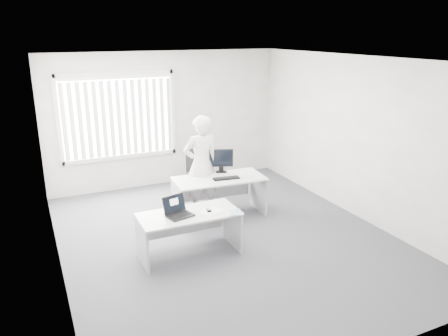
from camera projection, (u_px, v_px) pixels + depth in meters
name	position (u px, v px, depth m)	size (l,w,h in m)	color
ground	(227.00, 238.00, 7.01)	(6.00, 6.00, 0.00)	#595A62
wall_back	(166.00, 119.00, 9.19)	(5.00, 0.02, 2.80)	silver
wall_front	(366.00, 235.00, 4.00)	(5.00, 0.02, 2.80)	silver
wall_left	(51.00, 177.00, 5.59)	(0.02, 6.00, 2.80)	silver
wall_right	(357.00, 138.00, 7.60)	(0.02, 6.00, 2.80)	silver
ceiling	(227.00, 59.00, 6.17)	(5.00, 6.00, 0.02)	silver
window	(118.00, 116.00, 8.71)	(2.32, 0.06, 1.76)	silver
blinds	(119.00, 118.00, 8.66)	(2.20, 0.10, 1.50)	white
desk_near	(189.00, 225.00, 6.36)	(1.46, 0.69, 0.66)	silver
desk_far	(219.00, 189.00, 7.70)	(1.63, 0.85, 0.72)	silver
office_chair	(197.00, 180.00, 8.82)	(0.60, 0.60, 0.93)	black
person	(201.00, 165.00, 7.78)	(0.66, 0.43, 1.80)	silver
laptop	(180.00, 207.00, 6.16)	(0.36, 0.32, 0.28)	black
paper_sheet	(212.00, 211.00, 6.39)	(0.32, 0.23, 0.00)	white
mouse	(209.00, 209.00, 6.38)	(0.06, 0.10, 0.04)	silver
booklet	(236.00, 212.00, 6.33)	(0.17, 0.23, 0.01)	white
keyboard	(226.00, 178.00, 7.59)	(0.46, 0.15, 0.02)	black
monitor	(221.00, 161.00, 7.88)	(0.43, 0.13, 0.43)	black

